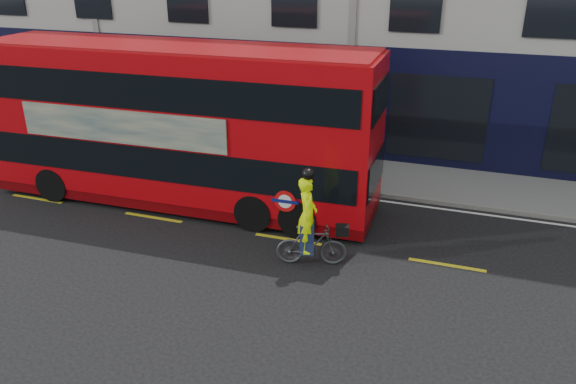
% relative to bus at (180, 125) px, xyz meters
% --- Properties ---
extents(ground, '(120.00, 120.00, 0.00)m').
position_rel_bus_xyz_m(ground, '(3.69, -2.84, -2.35)').
color(ground, black).
rests_on(ground, ground).
extents(pavement, '(60.00, 3.00, 0.12)m').
position_rel_bus_xyz_m(pavement, '(3.69, 3.66, -2.29)').
color(pavement, slate).
rests_on(pavement, ground).
extents(kerb, '(60.00, 0.12, 0.13)m').
position_rel_bus_xyz_m(kerb, '(3.69, 2.16, -2.28)').
color(kerb, slate).
rests_on(kerb, ground).
extents(road_edge_line, '(58.00, 0.10, 0.01)m').
position_rel_bus_xyz_m(road_edge_line, '(3.69, 1.86, -2.34)').
color(road_edge_line, silver).
rests_on(road_edge_line, ground).
extents(lane_dashes, '(58.00, 0.12, 0.01)m').
position_rel_bus_xyz_m(lane_dashes, '(3.69, -1.34, -2.34)').
color(lane_dashes, gold).
rests_on(lane_dashes, ground).
extents(bus, '(11.41, 2.82, 4.58)m').
position_rel_bus_xyz_m(bus, '(0.00, 0.00, 0.00)').
color(bus, '#B1070C').
rests_on(bus, ground).
extents(cyclist, '(1.74, 0.91, 2.45)m').
position_rel_bus_xyz_m(cyclist, '(4.57, -2.34, -1.51)').
color(cyclist, '#414446').
rests_on(cyclist, ground).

